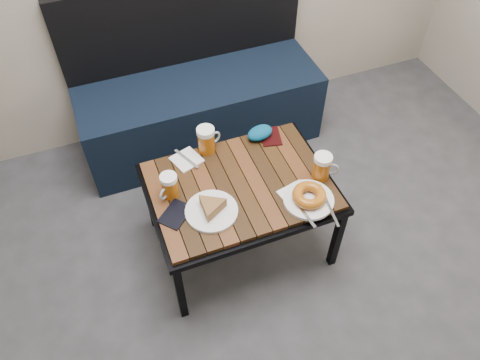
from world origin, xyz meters
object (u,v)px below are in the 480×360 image
object	(u,v)px
plate_bagel	(309,197)
passport_burgundy	(271,136)
passport_navy	(176,214)
cafe_table	(240,190)
knit_pouch	(260,133)
bench	(199,104)
plate_pie	(211,209)
beer_mug_left	(169,186)
beer_mug_centre	(207,140)
beer_mug_right	(322,167)

from	to	relation	value
plate_bagel	passport_burgundy	size ratio (longest dim) A/B	2.22
passport_navy	passport_burgundy	world-z (taller)	same
cafe_table	passport_navy	world-z (taller)	passport_navy
passport_burgundy	knit_pouch	world-z (taller)	knit_pouch
bench	passport_burgundy	xyz separation A→B (m)	(0.19, -0.60, 0.20)
plate_pie	passport_navy	xyz separation A→B (m)	(-0.15, 0.04, -0.02)
cafe_table	plate_bagel	xyz separation A→B (m)	(0.25, -0.20, 0.07)
passport_burgundy	cafe_table	bearing A→B (deg)	-124.30
beer_mug_left	beer_mug_centre	bearing A→B (deg)	-176.99
beer_mug_centre	beer_mug_right	size ratio (longest dim) A/B	1.04
passport_burgundy	plate_bagel	bearing A→B (deg)	-77.91
plate_bagel	passport_burgundy	bearing A→B (deg)	89.09
cafe_table	plate_pie	xyz separation A→B (m)	(-0.17, -0.11, 0.07)
cafe_table	plate_bagel	bearing A→B (deg)	-38.98
beer_mug_right	passport_burgundy	distance (m)	0.35
plate_pie	passport_burgundy	bearing A→B (deg)	38.59
plate_pie	passport_navy	world-z (taller)	plate_pie
beer_mug_left	beer_mug_right	xyz separation A→B (m)	(0.67, -0.14, 0.01)
bench	passport_burgundy	world-z (taller)	bench
beer_mug_right	passport_navy	distance (m)	0.69
plate_bagel	beer_mug_centre	bearing A→B (deg)	124.43
beer_mug_right	bench	bearing A→B (deg)	133.37
cafe_table	beer_mug_centre	world-z (taller)	beer_mug_centre
cafe_table	plate_pie	size ratio (longest dim) A/B	3.67
knit_pouch	plate_bagel	bearing A→B (deg)	-84.39
plate_pie	knit_pouch	xyz separation A→B (m)	(0.37, 0.36, 0.00)
beer_mug_left	plate_bagel	bearing A→B (deg)	117.74
bench	plate_pie	distance (m)	1.00
beer_mug_centre	plate_bagel	distance (m)	0.56
plate_bagel	knit_pouch	world-z (taller)	plate_bagel
bench	beer_mug_centre	world-z (taller)	bench
bench	knit_pouch	size ratio (longest dim) A/B	10.35
beer_mug_centre	passport_burgundy	world-z (taller)	beer_mug_centre
plate_pie	plate_bagel	xyz separation A→B (m)	(0.42, -0.09, 0.00)
cafe_table	passport_burgundy	distance (m)	0.35
beer_mug_left	passport_navy	distance (m)	0.13
plate_bagel	beer_mug_right	bearing A→B (deg)	43.15
beer_mug_left	passport_navy	size ratio (longest dim) A/B	0.85
bench	passport_navy	distance (m)	1.00
passport_navy	cafe_table	bearing A→B (deg)	59.48
beer_mug_centre	beer_mug_right	world-z (taller)	beer_mug_centre
beer_mug_right	plate_bagel	size ratio (longest dim) A/B	0.45
beer_mug_right	passport_navy	size ratio (longest dim) A/B	0.93
beer_mug_left	beer_mug_right	size ratio (longest dim) A/B	0.92
cafe_table	passport_burgundy	bearing A→B (deg)	42.70
beer_mug_centre	passport_burgundy	size ratio (longest dim) A/B	1.03
beer_mug_right	knit_pouch	world-z (taller)	beer_mug_right
beer_mug_centre	passport_burgundy	distance (m)	0.33
bench	beer_mug_right	world-z (taller)	bench
beer_mug_left	passport_burgundy	size ratio (longest dim) A/B	0.91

